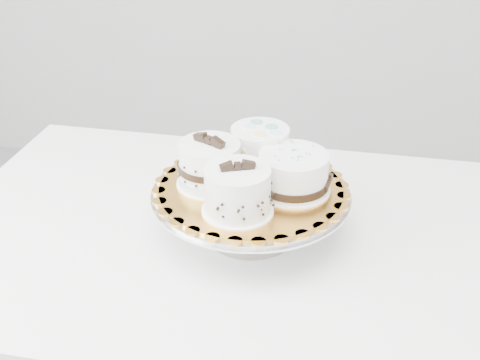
% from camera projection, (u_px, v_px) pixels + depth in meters
% --- Properties ---
extents(table, '(1.14, 0.78, 0.75)m').
position_uv_depth(table, '(232.00, 267.00, 1.18)').
color(table, white).
rests_on(table, floor).
extents(cake_stand, '(0.36, 0.36, 0.10)m').
position_uv_depth(cake_stand, '(251.00, 204.00, 1.09)').
color(cake_stand, gray).
rests_on(cake_stand, table).
extents(cake_board, '(0.43, 0.43, 0.00)m').
position_uv_depth(cake_board, '(251.00, 188.00, 1.07)').
color(cake_board, orange).
rests_on(cake_board, cake_stand).
extents(cake_swirl, '(0.14, 0.14, 0.10)m').
position_uv_depth(cake_swirl, '(238.00, 192.00, 0.98)').
color(cake_swirl, white).
rests_on(cake_swirl, cake_board).
extents(cake_banded, '(0.15, 0.15, 0.10)m').
position_uv_depth(cake_banded, '(210.00, 166.00, 1.06)').
color(cake_banded, white).
rests_on(cake_banded, cake_board).
extents(cake_dots, '(0.13, 0.13, 0.08)m').
position_uv_depth(cake_dots, '(260.00, 148.00, 1.12)').
color(cake_dots, white).
rests_on(cake_dots, cake_board).
extents(cake_ribbon, '(0.14, 0.14, 0.07)m').
position_uv_depth(cake_ribbon, '(294.00, 173.00, 1.05)').
color(cake_ribbon, white).
rests_on(cake_ribbon, cake_board).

